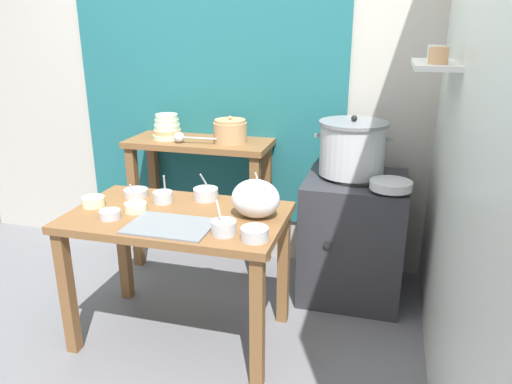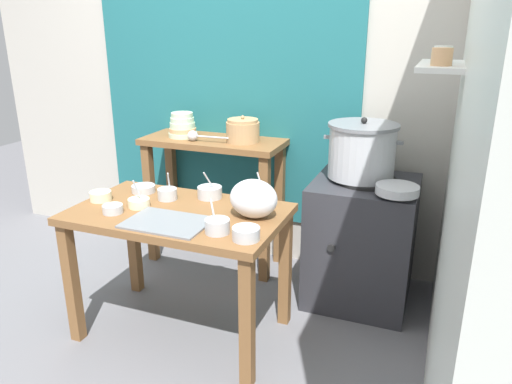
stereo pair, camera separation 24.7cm
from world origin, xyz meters
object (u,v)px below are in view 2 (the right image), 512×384
Objects in this scene: ladle at (195,136)px; prep_bowl_2 at (210,192)px; prep_bowl_0 at (139,202)px; prep_bowl_6 at (113,208)px; prep_bowl_1 at (143,188)px; prep_bowl_3 at (167,193)px; prep_table at (179,230)px; bowl_stack_enamel at (183,126)px; prep_bowl_8 at (264,197)px; wide_pan at (397,190)px; plastic_bag at (254,199)px; prep_bowl_4 at (217,225)px; prep_bowl_7 at (101,196)px; serving_tray at (167,222)px; clay_pot at (243,131)px; prep_bowl_5 at (246,233)px; back_shelf_table at (214,171)px; steamer_pot at (362,150)px; stove_block at (362,241)px.

ladle is 0.65m from prep_bowl_2.
prep_bowl_6 is at bearing -121.69° from prep_bowl_0.
prep_bowl_1 is 0.20m from prep_bowl_3.
bowl_stack_enamel is (-0.43, 0.83, 0.37)m from prep_table.
prep_bowl_8 is at bearing 25.03° from prep_bowl_0.
wide_pan is at bearing 15.29° from prep_bowl_2.
bowl_stack_enamel reaches higher than plastic_bag.
prep_bowl_6 is at bearing 176.98° from prep_bowl_4.
prep_bowl_3 reaches higher than prep_bowl_7.
serving_tray is 0.33m from prep_bowl_6.
bowl_stack_enamel is 1.23× the size of prep_bowl_4.
plastic_bag is (0.39, -0.79, -0.16)m from clay_pot.
prep_bowl_0 is at bearing -104.68° from clay_pot.
prep_bowl_5 is at bearing -11.15° from prep_bowl_7.
prep_bowl_1 is 0.84× the size of prep_bowl_2.
bowl_stack_enamel is at bearing 87.35° from prep_bowl_7.
prep_bowl_6 is (-0.08, -0.99, 0.06)m from back_shelf_table.
prep_bowl_4 is at bearing -16.15° from prep_bowl_0.
prep_bowl_4 is (0.45, -0.31, 0.00)m from prep_bowl_3.
prep_bowl_1 is 1.30× the size of prep_bowl_6.
prep_bowl_8 is at bearing -45.32° from back_shelf_table.
prep_bowl_4 is at bearing -118.25° from steamer_pot.
back_shelf_table reaches higher than prep_bowl_3.
prep_bowl_1 is (-0.34, -0.66, -0.23)m from clay_pot.
stove_block is at bearing -1.66° from ladle.
ladle reaches higher than prep_bowl_4.
prep_bowl_2 is at bearing -65.69° from back_shelf_table.
prep_table is 0.92m from clay_pot.
prep_bowl_0 is at bearing 58.31° from prep_bowl_6.
prep_bowl_4 is at bearing -56.92° from ladle.
prep_bowl_7 is (-0.18, -0.77, -0.19)m from ladle.
prep_bowl_1 is (-0.11, 0.21, -0.00)m from prep_bowl_0.
ladle is at bearing 109.82° from serving_tray.
prep_bowl_1 is 0.34m from prep_bowl_6.
stove_block reaches higher than prep_bowl_6.
prep_bowl_0 is 1.51× the size of prep_bowl_6.
prep_bowl_6 is at bearing -36.52° from prep_bowl_7.
prep_table is at bearing -68.72° from ladle.
stove_block reaches higher than serving_tray.
prep_bowl_0 is (-0.62, -0.09, -0.07)m from plastic_bag.
prep_bowl_2 is 0.59m from prep_bowl_7.
prep_bowl_1 is at bearing 150.35° from prep_bowl_4.
clay_pot is (-0.79, 0.11, 0.03)m from steamer_pot.
serving_tray is at bearing -93.85° from prep_bowl_2.
wide_pan is (0.24, -0.23, -0.14)m from steamer_pot.
prep_bowl_3 is (0.19, -0.06, 0.01)m from prep_bowl_1.
prep_bowl_3 is 0.53m from prep_bowl_8.
prep_bowl_7 is at bearing -160.94° from wide_pan.
plastic_bag reaches higher than prep_bowl_4.
prep_bowl_5 is 0.95m from prep_bowl_7.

